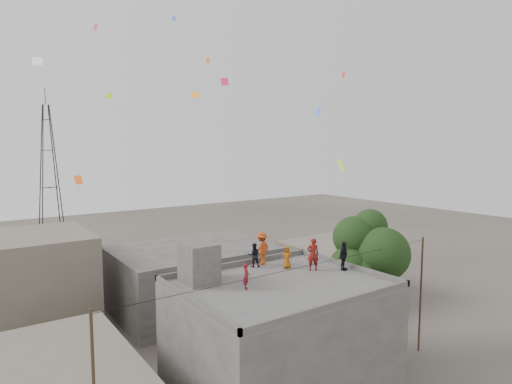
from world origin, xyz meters
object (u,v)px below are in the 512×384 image
tree (369,259)px  person_dark_adult (344,256)px  person_red_adult (313,254)px  transmission_tower (49,180)px  stair_head_box (199,263)px

tree → person_dark_adult: bearing=-166.3°
person_red_adult → transmission_tower: bearing=-48.3°
stair_head_box → person_dark_adult: bearing=-19.7°
transmission_tower → person_dark_adult: transmission_tower is taller
stair_head_box → person_red_adult: (6.15, -1.79, -0.09)m
person_red_adult → person_dark_adult: size_ratio=1.14×
tree → person_red_adult: 4.51m
transmission_tower → person_red_adult: (6.95, -39.19, -2.05)m
tree → person_dark_adult: size_ratio=5.65×
stair_head_box → tree: size_ratio=0.22×
person_red_adult → person_dark_adult: person_red_adult is taller
person_red_adult → stair_head_box: bearing=15.4°
transmission_tower → person_red_adult: bearing=-79.9°
transmission_tower → person_dark_adult: (8.40, -40.13, -2.16)m
transmission_tower → person_red_adult: 39.86m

